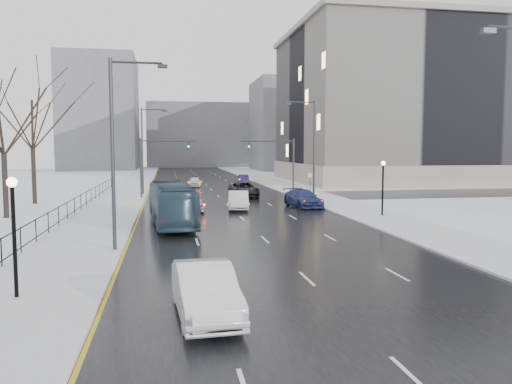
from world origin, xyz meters
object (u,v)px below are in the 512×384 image
streetlight_l_near (117,145)px  mast_signal_left (151,160)px  sedan_center_near (193,202)px  sedan_right_distant (244,179)px  lamppost_r_mid (383,180)px  sedan_right_far (303,198)px  sedan_center_far (195,182)px  sedan_right_near (238,200)px  tree_park_e (35,205)px  sedan_left_near (205,290)px  streetlight_l_far (144,146)px  streetlight_r_mid (312,146)px  lamppost_l (13,220)px  sedan_right_cross (244,190)px  bus (172,204)px  mast_signal_right (284,160)px  no_uturn_sign (310,178)px  tree_park_d (7,219)px

streetlight_l_near → mast_signal_left: 28.05m
sedan_center_near → sedan_right_distant: size_ratio=1.07×
lamppost_r_mid → sedan_right_far: lamppost_r_mid is taller
sedan_center_far → sedan_right_near: bearing=-81.9°
tree_park_e → sedan_left_near: bearing=-68.5°
sedan_right_near → streetlight_l_far: bearing=126.9°
tree_park_e → mast_signal_left: tree_park_e is taller
sedan_left_near → tree_park_e: bearing=107.6°
streetlight_r_mid → streetlight_l_far: (-16.33, 12.00, 0.00)m
lamppost_l → sedan_center_far: bearing=79.9°
streetlight_r_mid → sedan_center_near: (-11.67, -3.66, -4.83)m
sedan_right_cross → sedan_center_near: bearing=-119.8°
sedan_right_far → sedan_right_distant: size_ratio=1.34×
lamppost_l → sedan_left_near: (6.50, -2.86, -2.06)m
tree_park_e → bus: bearing=-49.9°
bus → sedan_right_near: bearing=48.4°
streetlight_r_mid → sedan_right_near: 9.66m
sedan_right_near → sedan_right_cross: size_ratio=0.82×
sedan_left_near → sedan_right_far: bearing=64.7°
mast_signal_right → sedan_left_near: mast_signal_right is taller
tree_park_e → sedan_right_distant: size_ratio=3.29×
tree_park_e → sedan_right_far: bearing=-14.8°
sedan_center_near → no_uturn_sign: bearing=30.2°
tree_park_e → mast_signal_left: (10.87, 4.00, 4.11)m
bus → sedan_right_near: size_ratio=2.17×
lamppost_r_mid → sedan_right_far: 8.87m
sedan_center_far → sedan_right_distant: size_ratio=0.99×
tree_park_d → lamppost_l: tree_park_d is taller
tree_park_e → sedan_left_near: 37.46m
streetlight_l_near → sedan_center_near: bearing=74.1°
no_uturn_sign → sedan_right_near: bearing=-139.5°
sedan_right_far → sedan_left_near: bearing=-118.9°
lamppost_r_mid → mast_signal_right: (-3.67, 18.00, 1.16)m
mast_signal_left → streetlight_l_far: bearing=101.9°
streetlight_l_near → bus: 10.05m
mast_signal_left → sedan_left_near: bearing=-85.8°
mast_signal_left → streetlight_r_mid: bearing=-27.3°
no_uturn_sign → sedan_right_far: bearing=-111.4°
mast_signal_right → sedan_right_distant: mast_signal_right is taller
streetlight_l_far → sedan_right_distant: 21.76m
lamppost_l → sedan_left_near: 7.39m
streetlight_l_near → sedan_center_far: bearing=81.7°
mast_signal_right → sedan_right_distant: bearing=94.4°
tree_park_e → streetlight_l_far: bearing=38.6°
streetlight_l_near → lamppost_r_mid: size_ratio=2.34×
tree_park_e → sedan_center_far: 25.11m
bus → streetlight_l_near: bearing=-112.5°
sedan_center_far → tree_park_d: bearing=-115.8°
sedan_right_cross → sedan_center_far: 16.23m
tree_park_e → sedan_right_cross: (20.85, 3.49, 0.87)m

